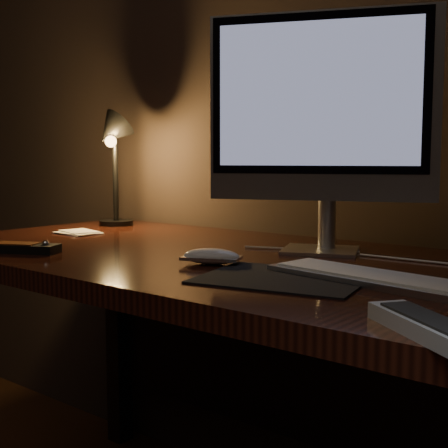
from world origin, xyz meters
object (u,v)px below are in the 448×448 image
Objects in this scene: desk at (255,309)px; media_remote at (24,248)px; keyboard at (381,279)px; desk_lamp at (112,148)px; mouse at (211,259)px; monitor at (321,112)px; tv_remote at (432,328)px.

desk is 9.78× the size of media_remote.
desk_lamp reaches higher than keyboard.
desk_lamp reaches higher than mouse.
monitor is 4.55× the size of mouse.
monitor reaches higher than tv_remote.
media_remote is (-0.39, -0.33, 0.14)m from desk.
media_remote is at bearing -74.79° from desk_lamp.
media_remote is 0.81× the size of tv_remote.
media_remote is at bearing -163.86° from monitor.
monitor reaches higher than mouse.
desk is at bearing -166.45° from monitor.
keyboard is 0.34m from mouse.
mouse is 0.33× the size of desk_lamp.
mouse is (-0.09, -0.27, -0.30)m from monitor.
monitor is at bearing 48.43° from mouse.
keyboard is 2.04× the size of tv_remote.
media_remote reaches higher than tv_remote.
desk_lamp is (-1.18, 0.54, 0.22)m from tv_remote.
desk is at bearing 165.88° from keyboard.
keyboard is 3.60× the size of mouse.
keyboard is at bearing -27.73° from desk_lamp.
mouse reaches higher than keyboard.
desk is at bearing 74.78° from mouse.
desk_lamp is at bearing 90.25° from media_remote.
desk is 0.23m from mouse.
mouse is at bearing -166.29° from keyboard.
mouse is 0.57m from tv_remote.
desk is 3.90× the size of keyboard.
desk_lamp is at bearing 171.87° from keyboard.
tv_remote is (0.18, -0.26, 0.00)m from keyboard.
desk is 7.96× the size of tv_remote.
keyboard is at bearing 161.33° from tv_remote.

